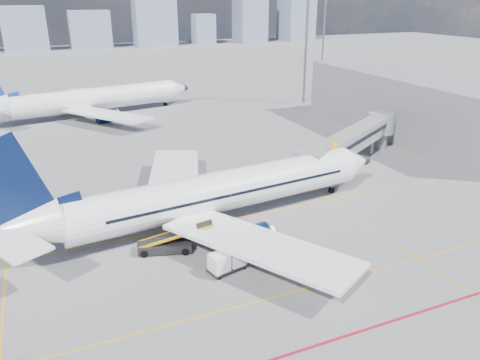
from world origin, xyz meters
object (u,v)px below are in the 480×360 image
object	(u,v)px
belt_loader	(167,244)
ramp_worker	(288,256)
second_aircraft	(88,100)
main_aircraft	(207,195)
cargo_dolly	(227,260)
baggage_tug	(279,252)

from	to	relation	value
belt_loader	ramp_worker	distance (m)	11.14
belt_loader	ramp_worker	size ratio (longest dim) A/B	4.65
second_aircraft	ramp_worker	distance (m)	63.70
second_aircraft	ramp_worker	xyz separation A→B (m)	(9.41, -62.96, -2.46)
main_aircraft	ramp_worker	bearing A→B (deg)	-75.66
second_aircraft	belt_loader	distance (m)	56.71
second_aircraft	belt_loader	world-z (taller)	second_aircraft
cargo_dolly	belt_loader	bearing A→B (deg)	113.14
main_aircraft	cargo_dolly	xyz separation A→B (m)	(-1.50, -9.11, -2.18)
main_aircraft	second_aircraft	xyz separation A→B (m)	(-5.62, 52.77, 0.00)
belt_loader	ramp_worker	world-z (taller)	belt_loader
ramp_worker	main_aircraft	bearing A→B (deg)	51.86
main_aircraft	belt_loader	world-z (taller)	main_aircraft
belt_loader	ramp_worker	bearing A→B (deg)	-17.17
cargo_dolly	ramp_worker	size ratio (longest dim) A/B	2.45
cargo_dolly	main_aircraft	bearing A→B (deg)	67.06
second_aircraft	ramp_worker	size ratio (longest dim) A/B	28.18
belt_loader	main_aircraft	bearing A→B (deg)	53.03
baggage_tug	ramp_worker	world-z (taller)	baggage_tug
cargo_dolly	belt_loader	world-z (taller)	belt_loader
main_aircraft	baggage_tug	distance (m)	10.14
cargo_dolly	belt_loader	xyz separation A→B (m)	(-3.90, 5.22, -0.30)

